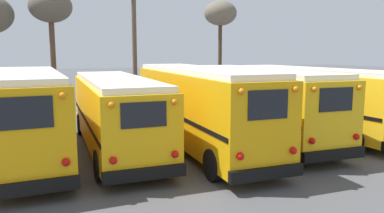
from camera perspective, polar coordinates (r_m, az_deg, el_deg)
ground_plane at (r=16.70m, az=-0.53°, el=-5.39°), size 160.00×160.00×0.00m
school_bus_0 at (r=14.90m, az=-23.84°, el=-0.84°), size 2.75×9.59×3.27m
school_bus_1 at (r=15.31m, az=-11.60°, el=-0.64°), size 2.64×9.94×2.96m
school_bus_2 at (r=15.41m, az=0.86°, el=0.29°), size 2.61×10.84×3.33m
school_bus_3 at (r=17.52m, az=9.77°, el=0.96°), size 2.91×10.79×3.20m
school_bus_4 at (r=19.52m, az=17.68°, el=1.36°), size 3.07×10.48×3.17m
utility_pole at (r=25.51m, az=-8.75°, el=9.35°), size 1.80×0.30×8.64m
bare_tree_0 at (r=33.44m, az=-20.75°, el=13.77°), size 3.44×3.44×8.90m
bare_tree_1 at (r=31.41m, az=4.34°, el=13.72°), size 2.66×2.66×8.09m
fence_line at (r=22.51m, az=-6.51°, el=0.70°), size 21.02×0.06×1.42m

